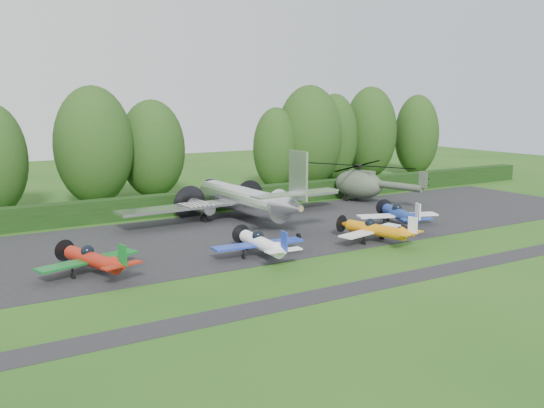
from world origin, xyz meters
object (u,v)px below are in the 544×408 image
light_plane_red (93,259)px  light_plane_white (261,243)px  transport_plane (244,199)px  light_plane_blue (400,214)px  light_plane_orange (376,230)px  sign_board (409,180)px  helicopter (359,182)px

light_plane_red → light_plane_white: (11.10, -1.85, -0.01)m
transport_plane → light_plane_blue: 13.76m
transport_plane → light_plane_blue: (10.15, -9.24, -0.87)m
light_plane_white → light_plane_orange: light_plane_white is taller
light_plane_blue → sign_board: (15.77, 15.16, 0.08)m
light_plane_white → helicopter: helicopter is taller
sign_board → light_plane_red: bearing=-156.8°
light_plane_white → sign_board: (31.06, 17.77, 0.14)m
light_plane_red → sign_board: bearing=36.9°
light_plane_white → sign_board: light_plane_white is taller
helicopter → sign_board: 10.76m
light_plane_orange → light_plane_red: bearing=-173.1°
light_plane_orange → transport_plane: bearing=124.0°
transport_plane → light_plane_white: size_ratio=3.18×
light_plane_red → helicopter: (31.88, 12.86, 1.05)m
transport_plane → sign_board: 26.60m
light_plane_blue → helicopter: bearing=46.1°
light_plane_red → light_plane_white: bearing=6.8°
transport_plane → light_plane_red: bearing=-145.5°
light_plane_white → sign_board: size_ratio=2.21×
transport_plane → light_plane_red: 19.09m
sign_board → transport_plane: bearing=-164.6°
transport_plane → helicopter: transport_plane is taller
helicopter → sign_board: helicopter is taller
light_plane_white → light_plane_orange: size_ratio=1.02×
light_plane_orange → light_plane_blue: light_plane_blue is taller
transport_plane → light_plane_white: transport_plane is taller
light_plane_orange → light_plane_blue: 6.46m
transport_plane → light_plane_orange: 13.40m
helicopter → light_plane_white: bearing=-131.3°
transport_plane → light_plane_red: (-16.24, -10.00, -0.92)m
transport_plane → helicopter: 15.90m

